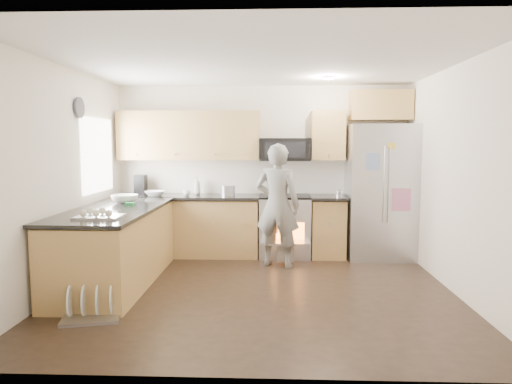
{
  "coord_description": "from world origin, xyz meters",
  "views": [
    {
      "loc": [
        0.18,
        -5.16,
        1.7
      ],
      "look_at": [
        -0.04,
        0.5,
        1.11
      ],
      "focal_mm": 32.0,
      "sensor_mm": 36.0,
      "label": 1
    }
  ],
  "objects_px": {
    "person": "(277,205)",
    "refrigerator": "(380,192)",
    "stove_range": "(285,212)",
    "dish_rack": "(92,309)"
  },
  "relations": [
    {
      "from": "person",
      "to": "refrigerator",
      "type": "bearing_deg",
      "value": -143.02
    },
    {
      "from": "stove_range",
      "to": "person",
      "type": "height_order",
      "value": "stove_range"
    },
    {
      "from": "person",
      "to": "dish_rack",
      "type": "relative_size",
      "value": 2.74
    },
    {
      "from": "refrigerator",
      "to": "dish_rack",
      "type": "distance_m",
      "value": 4.33
    },
    {
      "from": "refrigerator",
      "to": "person",
      "type": "distance_m",
      "value": 1.64
    },
    {
      "from": "stove_range",
      "to": "refrigerator",
      "type": "height_order",
      "value": "refrigerator"
    },
    {
      "from": "refrigerator",
      "to": "person",
      "type": "height_order",
      "value": "refrigerator"
    },
    {
      "from": "person",
      "to": "stove_range",
      "type": "bearing_deg",
      "value": -84.38
    },
    {
      "from": "refrigerator",
      "to": "person",
      "type": "xyz_separation_m",
      "value": [
        -1.53,
        -0.57,
        -0.14
      ]
    },
    {
      "from": "dish_rack",
      "to": "refrigerator",
      "type": "bearing_deg",
      "value": 37.35
    }
  ]
}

